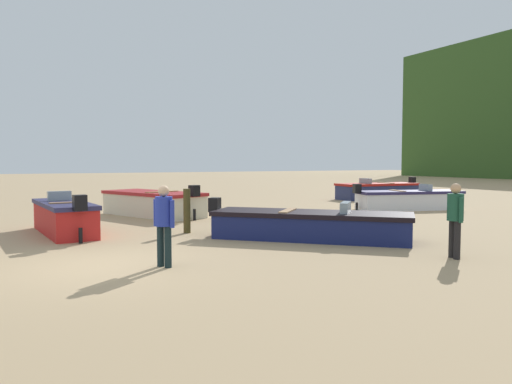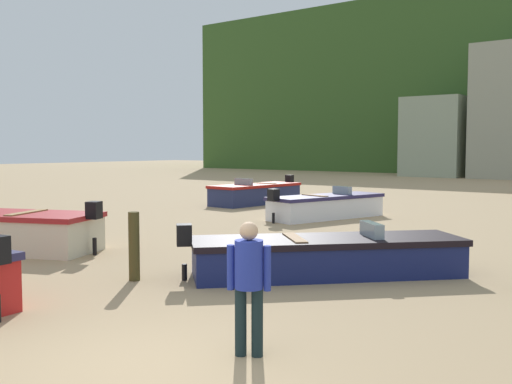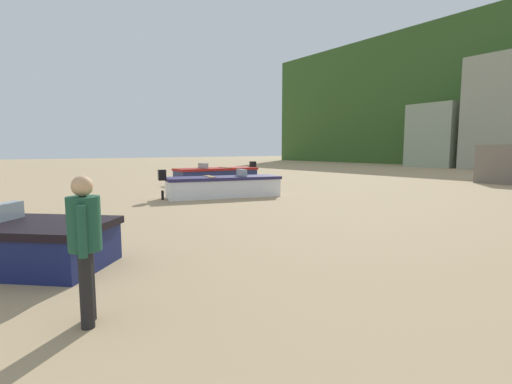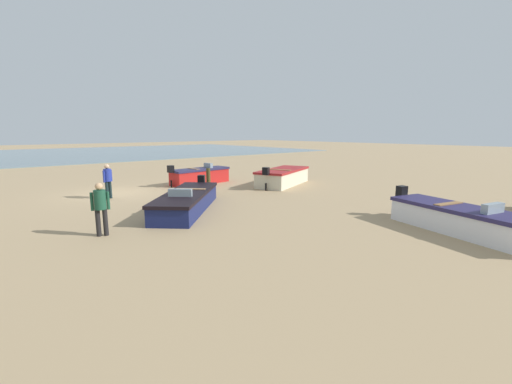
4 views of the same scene
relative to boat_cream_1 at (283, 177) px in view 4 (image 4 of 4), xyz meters
name	(u,v)px [view 4 (image 4 of 4)]	position (x,y,z in m)	size (l,w,h in m)	color
ground_plane	(116,194)	(8.54, -3.36, -0.47)	(160.00, 160.00, 0.00)	tan
tidal_water	(25,155)	(8.54, -39.36, -0.44)	(80.00, 36.00, 0.06)	slate
boat_cream_1	(283,177)	(0.00, 0.00, 0.00)	(4.73, 3.27, 1.25)	beige
boat_navy_2	(187,201)	(7.57, 2.23, -0.09)	(4.72, 4.88, 1.06)	navy
boat_white_3	(463,220)	(2.59, 10.50, -0.05)	(2.52, 4.87, 1.14)	white
boat_red_5	(200,176)	(3.51, -3.56, 0.01)	(4.06, 1.53, 1.24)	red
mooring_post_near_water	(208,181)	(4.93, -0.34, 0.17)	(0.21, 0.21, 1.29)	#433D1D
beach_walker_foreground	(108,179)	(9.20, -2.27, 0.48)	(0.50, 0.46, 1.62)	black
beach_walker_distant	(100,205)	(11.17, 3.56, 0.48)	(0.53, 0.43, 1.62)	black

